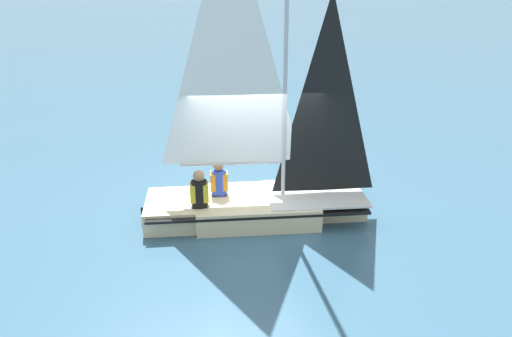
# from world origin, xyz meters

# --- Properties ---
(ground_plane) EXTENTS (260.00, 260.00, 0.00)m
(ground_plane) POSITION_xyz_m (0.00, 0.00, 0.00)
(ground_plane) COLOR #38607A
(sailboat_main) EXTENTS (1.85, 4.44, 5.88)m
(sailboat_main) POSITION_xyz_m (0.00, 0.01, 0.80)
(sailboat_main) COLOR beige
(sailboat_main) RESTS_ON ground_plane
(sailor_helm) EXTENTS (0.32, 0.36, 1.16)m
(sailor_helm) POSITION_xyz_m (0.24, 0.70, 0.62)
(sailor_helm) COLOR black
(sailor_helm) RESTS_ON ground_plane
(sailor_crew) EXTENTS (0.32, 0.36, 1.16)m
(sailor_crew) POSITION_xyz_m (-0.24, 1.12, 0.62)
(sailor_crew) COLOR black
(sailor_crew) RESTS_ON ground_plane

